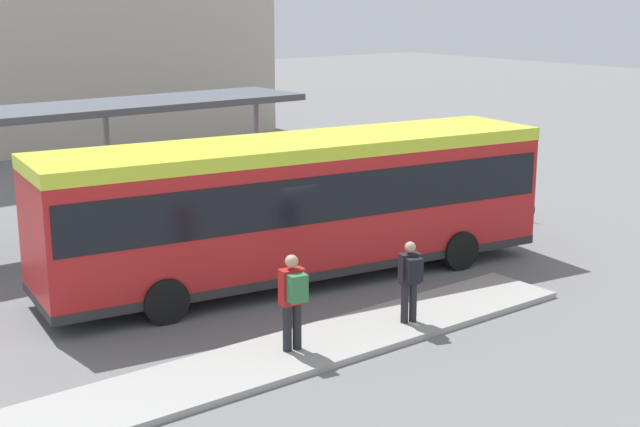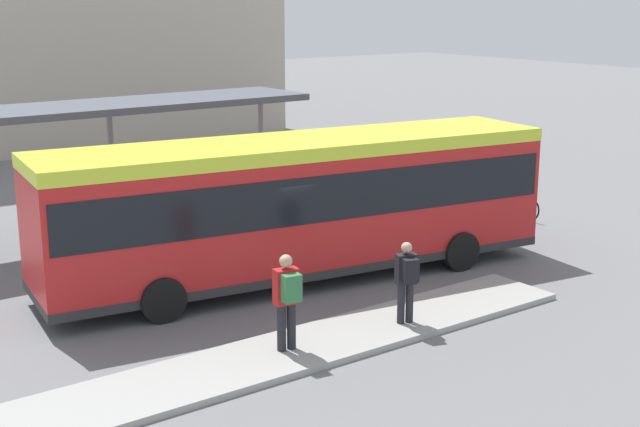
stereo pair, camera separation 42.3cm
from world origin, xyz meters
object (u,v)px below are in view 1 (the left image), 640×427
(bicycle_yellow, at_px, (509,204))
(bicycle_orange, at_px, (478,202))
(city_bus, at_px, (300,199))
(pedestrian_companion, at_px, (293,297))
(pedestrian_waiting, at_px, (410,277))

(bicycle_yellow, xyz_separation_m, bicycle_orange, (-0.40, 0.84, -0.03))
(city_bus, xyz_separation_m, pedestrian_companion, (-2.82, -3.61, -0.75))
(pedestrian_waiting, bearing_deg, pedestrian_companion, 102.96)
(pedestrian_companion, height_order, bicycle_orange, pedestrian_companion)
(city_bus, relative_size, pedestrian_waiting, 7.39)
(pedestrian_waiting, height_order, bicycle_yellow, pedestrian_waiting)
(bicycle_yellow, bearing_deg, city_bus, 91.88)
(city_bus, height_order, bicycle_yellow, city_bus)
(city_bus, relative_size, pedestrian_companion, 6.75)
(pedestrian_waiting, relative_size, bicycle_yellow, 0.92)
(pedestrian_companion, bearing_deg, bicycle_yellow, -59.01)
(bicycle_orange, bearing_deg, pedestrian_companion, -58.73)
(city_bus, xyz_separation_m, bicycle_orange, (7.97, 1.78, -1.55))
(bicycle_orange, bearing_deg, city_bus, -72.67)
(city_bus, xyz_separation_m, pedestrian_waiting, (-0.18, -3.86, -0.84))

